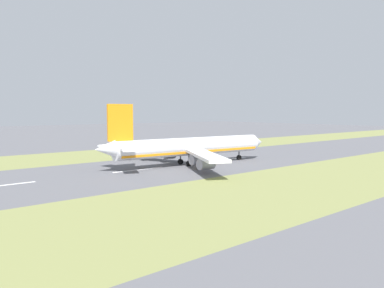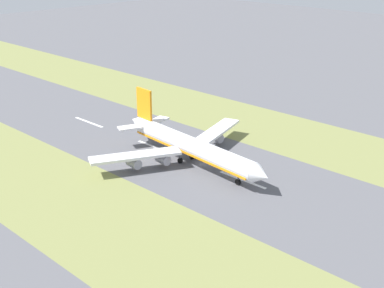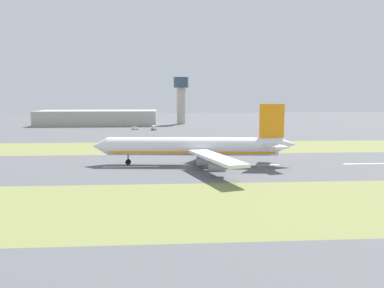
% 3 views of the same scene
% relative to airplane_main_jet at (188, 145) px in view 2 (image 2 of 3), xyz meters
% --- Properties ---
extents(ground_plane, '(800.00, 800.00, 0.00)m').
position_rel_airplane_main_jet_xyz_m(ground_plane, '(-1.59, 4.40, -6.02)').
color(ground_plane, '#56565B').
extents(grass_median_west, '(40.00, 600.00, 0.01)m').
position_rel_airplane_main_jet_xyz_m(grass_median_west, '(-46.59, 4.40, -6.02)').
color(grass_median_west, olive).
rests_on(grass_median_west, ground).
extents(grass_median_east, '(40.00, 600.00, 0.01)m').
position_rel_airplane_main_jet_xyz_m(grass_median_east, '(43.41, 4.40, -6.02)').
color(grass_median_east, olive).
rests_on(grass_median_east, ground).
extents(centreline_dash_near, '(1.20, 18.00, 0.01)m').
position_rel_airplane_main_jet_xyz_m(centreline_dash_near, '(-1.59, -58.10, -6.01)').
color(centreline_dash_near, silver).
rests_on(centreline_dash_near, ground).
extents(centreline_dash_mid, '(1.20, 18.00, 0.01)m').
position_rel_airplane_main_jet_xyz_m(centreline_dash_mid, '(-1.59, -18.10, -6.01)').
color(centreline_dash_mid, silver).
rests_on(centreline_dash_mid, ground).
extents(centreline_dash_far, '(1.20, 18.00, 0.01)m').
position_rel_airplane_main_jet_xyz_m(centreline_dash_far, '(-1.59, 21.90, -6.01)').
color(centreline_dash_far, silver).
rests_on(centreline_dash_far, ground).
extents(airplane_main_jet, '(63.87, 67.22, 20.20)m').
position_rel_airplane_main_jet_xyz_m(airplane_main_jet, '(0.00, 0.00, 0.00)').
color(airplane_main_jet, white).
rests_on(airplane_main_jet, ground).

